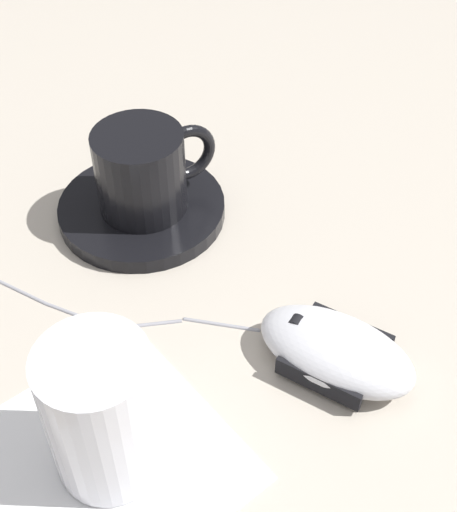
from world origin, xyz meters
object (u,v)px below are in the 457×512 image
at_px(computer_mouse, 336,350).
at_px(drinking_glass, 102,413).
at_px(saucer, 142,209).
at_px(coffee_cup, 143,170).

bearing_deg(computer_mouse, drinking_glass, 75.05).
relative_size(saucer, drinking_glass, 1.38).
bearing_deg(coffee_cup, computer_mouse, -179.31).
bearing_deg(drinking_glass, computer_mouse, -104.95).
xyz_separation_m(coffee_cup, computer_mouse, (-0.22, -0.00, -0.03)).
distance_m(computer_mouse, drinking_glass, 0.17).
height_order(coffee_cup, drinking_glass, drinking_glass).
distance_m(coffee_cup, drinking_glass, 0.24).
relative_size(coffee_cup, drinking_glass, 1.02).
bearing_deg(coffee_cup, saucer, 37.08).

